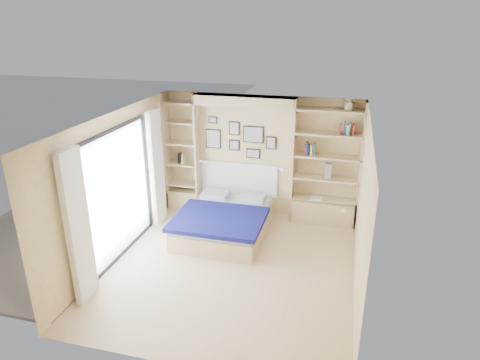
# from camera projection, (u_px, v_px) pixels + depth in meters

# --- Properties ---
(ground) EXTENTS (4.50, 4.50, 0.00)m
(ground) POSITION_uv_depth(u_px,v_px,m) (231.00, 267.00, 7.17)
(ground) COLOR tan
(ground) RESTS_ON ground
(room_shell) EXTENTS (4.50, 4.50, 4.50)m
(room_shell) POSITION_uv_depth(u_px,v_px,m) (233.00, 174.00, 8.25)
(room_shell) COLOR #D3BA83
(room_shell) RESTS_ON ground
(bed) EXTENTS (1.64, 2.14, 1.07)m
(bed) POSITION_uv_depth(u_px,v_px,m) (224.00, 221.00, 8.19)
(bed) COLOR tan
(bed) RESTS_ON ground
(photo_gallery) EXTENTS (1.48, 0.02, 0.82)m
(photo_gallery) POSITION_uv_depth(u_px,v_px,m) (239.00, 138.00, 8.71)
(photo_gallery) COLOR black
(photo_gallery) RESTS_ON ground
(reading_lamps) EXTENTS (1.92, 0.12, 0.15)m
(reading_lamps) POSITION_uv_depth(u_px,v_px,m) (243.00, 166.00, 8.65)
(reading_lamps) COLOR silver
(reading_lamps) RESTS_ON ground
(shelf_decor) EXTENTS (3.52, 0.23, 2.03)m
(shelf_decor) POSITION_uv_depth(u_px,v_px,m) (314.00, 142.00, 8.19)
(shelf_decor) COLOR #A51E1E
(shelf_decor) RESTS_ON ground
(deck) EXTENTS (3.20, 4.00, 0.05)m
(deck) POSITION_uv_depth(u_px,v_px,m) (47.00, 240.00, 8.02)
(deck) COLOR #66584B
(deck) RESTS_ON ground
(deck_chair) EXTENTS (0.60, 0.81, 0.74)m
(deck_chair) POSITION_uv_depth(u_px,v_px,m) (79.00, 203.00, 8.78)
(deck_chair) COLOR tan
(deck_chair) RESTS_ON ground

